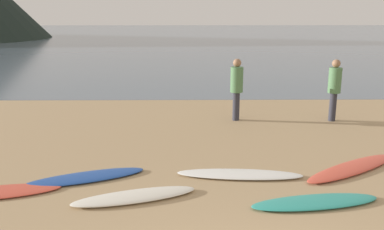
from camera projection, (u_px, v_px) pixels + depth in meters
ground_plane at (213, 113)px, 13.19m from camera, size 120.00×120.00×0.20m
ocean_water at (192, 34)px, 63.26m from camera, size 140.00×100.00×0.01m
surfboard_1 at (86, 177)px, 7.66m from camera, size 2.25×1.32×0.07m
surfboard_2 at (135, 196)px, 6.83m from camera, size 2.15×1.12×0.10m
surfboard_3 at (240, 174)px, 7.78m from camera, size 2.42×0.71×0.08m
surfboard_4 at (315, 202)px, 6.64m from camera, size 2.22×0.89×0.08m
surfboard_5 at (353, 168)px, 8.11m from camera, size 2.49×1.92×0.08m
person_0 at (237, 84)px, 11.67m from camera, size 0.36×0.36×1.78m
person_1 at (335, 85)px, 11.60m from camera, size 0.36×0.36×1.77m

